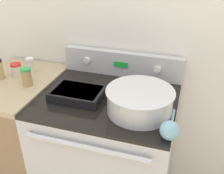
{
  "coord_description": "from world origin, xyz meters",
  "views": [
    {
      "loc": [
        0.4,
        -0.87,
        1.65
      ],
      "look_at": [
        0.02,
        0.34,
        0.96
      ],
      "focal_mm": 42.0,
      "sensor_mm": 36.0,
      "label": 1
    }
  ],
  "objects_px": {
    "mixing_bowl": "(140,99)",
    "ladle": "(170,130)",
    "spice_jar_white_cap": "(31,66)",
    "spice_jar_green_cap": "(27,77)",
    "spice_jar_red_cap": "(16,70)",
    "casserole_dish": "(78,93)"
  },
  "relations": [
    {
      "from": "spice_jar_white_cap",
      "to": "spice_jar_red_cap",
      "type": "bearing_deg",
      "value": -143.44
    },
    {
      "from": "spice_jar_green_cap",
      "to": "spice_jar_white_cap",
      "type": "relative_size",
      "value": 1.03
    },
    {
      "from": "ladle",
      "to": "spice_jar_white_cap",
      "type": "distance_m",
      "value": 1.0
    },
    {
      "from": "casserole_dish",
      "to": "spice_jar_white_cap",
      "type": "height_order",
      "value": "spice_jar_white_cap"
    },
    {
      "from": "ladle",
      "to": "spice_jar_red_cap",
      "type": "distance_m",
      "value": 1.05
    },
    {
      "from": "mixing_bowl",
      "to": "spice_jar_white_cap",
      "type": "xyz_separation_m",
      "value": [
        -0.76,
        0.2,
        -0.0
      ]
    },
    {
      "from": "mixing_bowl",
      "to": "spice_jar_red_cap",
      "type": "bearing_deg",
      "value": 169.71
    },
    {
      "from": "spice_jar_white_cap",
      "to": "mixing_bowl",
      "type": "bearing_deg",
      "value": -15.04
    },
    {
      "from": "mixing_bowl",
      "to": "ladle",
      "type": "height_order",
      "value": "mixing_bowl"
    },
    {
      "from": "casserole_dish",
      "to": "ladle",
      "type": "relative_size",
      "value": 1.06
    },
    {
      "from": "spice_jar_white_cap",
      "to": "spice_jar_green_cap",
      "type": "bearing_deg",
      "value": -64.5
    },
    {
      "from": "casserole_dish",
      "to": "spice_jar_white_cap",
      "type": "bearing_deg",
      "value": 156.26
    },
    {
      "from": "casserole_dish",
      "to": "spice_jar_green_cap",
      "type": "bearing_deg",
      "value": 175.03
    },
    {
      "from": "mixing_bowl",
      "to": "spice_jar_green_cap",
      "type": "xyz_separation_m",
      "value": [
        -0.69,
        0.05,
        -0.0
      ]
    },
    {
      "from": "mixing_bowl",
      "to": "casserole_dish",
      "type": "height_order",
      "value": "mixing_bowl"
    },
    {
      "from": "ladle",
      "to": "mixing_bowl",
      "type": "bearing_deg",
      "value": 136.2
    },
    {
      "from": "casserole_dish",
      "to": "spice_jar_green_cap",
      "type": "height_order",
      "value": "spice_jar_green_cap"
    },
    {
      "from": "mixing_bowl",
      "to": "spice_jar_green_cap",
      "type": "distance_m",
      "value": 0.69
    },
    {
      "from": "mixing_bowl",
      "to": "spice_jar_green_cap",
      "type": "relative_size",
      "value": 3.14
    },
    {
      "from": "mixing_bowl",
      "to": "casserole_dish",
      "type": "relative_size",
      "value": 1.22
    },
    {
      "from": "casserole_dish",
      "to": "ladle",
      "type": "xyz_separation_m",
      "value": [
        0.52,
        -0.19,
        0.01
      ]
    },
    {
      "from": "ladle",
      "to": "spice_jar_white_cap",
      "type": "xyz_separation_m",
      "value": [
        -0.93,
        0.37,
        0.02
      ]
    }
  ]
}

